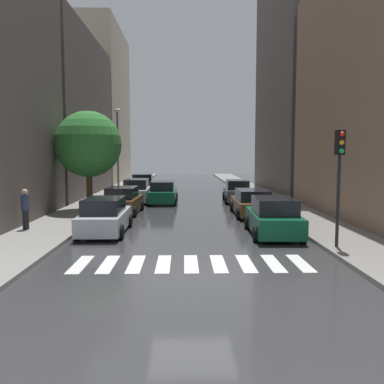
{
  "coord_description": "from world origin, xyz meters",
  "views": [
    {
      "loc": [
        -0.24,
        -11.65,
        3.57
      ],
      "look_at": [
        0.42,
        19.71,
        0.65
      ],
      "focal_mm": 37.92,
      "sensor_mm": 36.0,
      "label": 1
    }
  ],
  "objects_px": {
    "parked_car_left_fourth": "(143,185)",
    "pedestrian_by_kerb": "(90,181)",
    "pedestrian_foreground": "(25,208)",
    "parked_car_right_nearest": "(273,218)",
    "parked_car_left_nearest": "(105,217)",
    "lamp_post_left": "(118,146)",
    "car_midroad": "(163,193)",
    "street_tree_left": "(88,144)",
    "traffic_light_right_corner": "(340,162)",
    "parked_car_right_third": "(237,192)",
    "parked_car_left_third": "(137,191)",
    "parked_car_left_second": "(123,201)",
    "parked_car_right_second": "(252,203)"
  },
  "relations": [
    {
      "from": "car_midroad",
      "to": "pedestrian_foreground",
      "type": "bearing_deg",
      "value": 153.49
    },
    {
      "from": "parked_car_right_third",
      "to": "street_tree_left",
      "type": "relative_size",
      "value": 0.7
    },
    {
      "from": "street_tree_left",
      "to": "traffic_light_right_corner",
      "type": "bearing_deg",
      "value": -41.62
    },
    {
      "from": "parked_car_left_second",
      "to": "car_midroad",
      "type": "height_order",
      "value": "car_midroad"
    },
    {
      "from": "parked_car_right_third",
      "to": "car_midroad",
      "type": "xyz_separation_m",
      "value": [
        -5.53,
        -0.67,
        -0.01
      ]
    },
    {
      "from": "street_tree_left",
      "to": "lamp_post_left",
      "type": "relative_size",
      "value": 0.85
    },
    {
      "from": "parked_car_left_second",
      "to": "pedestrian_by_kerb",
      "type": "height_order",
      "value": "pedestrian_by_kerb"
    },
    {
      "from": "car_midroad",
      "to": "parked_car_left_nearest",
      "type": "bearing_deg",
      "value": 170.52
    },
    {
      "from": "parked_car_right_nearest",
      "to": "pedestrian_by_kerb",
      "type": "bearing_deg",
      "value": 46.11
    },
    {
      "from": "car_midroad",
      "to": "pedestrian_by_kerb",
      "type": "relative_size",
      "value": 2.14
    },
    {
      "from": "parked_car_right_third",
      "to": "car_midroad",
      "type": "bearing_deg",
      "value": 99.06
    },
    {
      "from": "parked_car_left_second",
      "to": "pedestrian_foreground",
      "type": "distance_m",
      "value": 6.85
    },
    {
      "from": "parked_car_right_third",
      "to": "traffic_light_right_corner",
      "type": "distance_m",
      "value": 15.8
    },
    {
      "from": "lamp_post_left",
      "to": "car_midroad",
      "type": "bearing_deg",
      "value": -42.73
    },
    {
      "from": "parked_car_left_fourth",
      "to": "pedestrian_foreground",
      "type": "distance_m",
      "value": 18.21
    },
    {
      "from": "parked_car_right_third",
      "to": "parked_car_left_second",
      "type": "bearing_deg",
      "value": 129.57
    },
    {
      "from": "parked_car_left_nearest",
      "to": "parked_car_left_second",
      "type": "height_order",
      "value": "parked_car_left_nearest"
    },
    {
      "from": "parked_car_left_second",
      "to": "parked_car_left_fourth",
      "type": "xyz_separation_m",
      "value": [
        0.01,
        12.01,
        0.08
      ]
    },
    {
      "from": "parked_car_left_third",
      "to": "street_tree_left",
      "type": "relative_size",
      "value": 0.75
    },
    {
      "from": "street_tree_left",
      "to": "traffic_light_right_corner",
      "type": "relative_size",
      "value": 1.41
    },
    {
      "from": "parked_car_left_second",
      "to": "car_midroad",
      "type": "xyz_separation_m",
      "value": [
        2.16,
        5.21,
        0.0
      ]
    },
    {
      "from": "parked_car_left_third",
      "to": "parked_car_right_third",
      "type": "xyz_separation_m",
      "value": [
        7.53,
        -0.08,
        -0.04
      ]
    },
    {
      "from": "lamp_post_left",
      "to": "parked_car_right_nearest",
      "type": "bearing_deg",
      "value": -58.98
    },
    {
      "from": "parked_car_left_second",
      "to": "traffic_light_right_corner",
      "type": "distance_m",
      "value": 13.66
    },
    {
      "from": "parked_car_left_nearest",
      "to": "pedestrian_foreground",
      "type": "relative_size",
      "value": 2.38
    },
    {
      "from": "traffic_light_right_corner",
      "to": "lamp_post_left",
      "type": "relative_size",
      "value": 0.61
    },
    {
      "from": "parked_car_right_second",
      "to": "pedestrian_by_kerb",
      "type": "bearing_deg",
      "value": 65.07
    },
    {
      "from": "parked_car_right_third",
      "to": "pedestrian_foreground",
      "type": "relative_size",
      "value": 2.27
    },
    {
      "from": "parked_car_left_nearest",
      "to": "parked_car_left_fourth",
      "type": "relative_size",
      "value": 1.02
    },
    {
      "from": "parked_car_left_nearest",
      "to": "car_midroad",
      "type": "distance_m",
      "value": 11.49
    },
    {
      "from": "parked_car_right_third",
      "to": "traffic_light_right_corner",
      "type": "xyz_separation_m",
      "value": [
        1.67,
        -15.51,
        2.51
      ]
    },
    {
      "from": "pedestrian_by_kerb",
      "to": "street_tree_left",
      "type": "relative_size",
      "value": 0.35
    },
    {
      "from": "parked_car_left_third",
      "to": "parked_car_right_second",
      "type": "relative_size",
      "value": 0.95
    },
    {
      "from": "parked_car_left_nearest",
      "to": "parked_car_left_fourth",
      "type": "xyz_separation_m",
      "value": [
        -0.09,
        18.11,
        0.08
      ]
    },
    {
      "from": "pedestrian_by_kerb",
      "to": "lamp_post_left",
      "type": "bearing_deg",
      "value": -172.42
    },
    {
      "from": "parked_car_right_nearest",
      "to": "pedestrian_foreground",
      "type": "xyz_separation_m",
      "value": [
        -11.19,
        0.86,
        0.35
      ]
    },
    {
      "from": "parked_car_right_second",
      "to": "pedestrian_foreground",
      "type": "relative_size",
      "value": 2.59
    },
    {
      "from": "parked_car_left_second",
      "to": "pedestrian_by_kerb",
      "type": "xyz_separation_m",
      "value": [
        -2.9,
        4.14,
        0.97
      ]
    },
    {
      "from": "parked_car_right_second",
      "to": "street_tree_left",
      "type": "distance_m",
      "value": 10.45
    },
    {
      "from": "pedestrian_foreground",
      "to": "street_tree_left",
      "type": "distance_m",
      "value": 7.22
    },
    {
      "from": "pedestrian_by_kerb",
      "to": "parked_car_left_second",
      "type": "bearing_deg",
      "value": 57.93
    },
    {
      "from": "pedestrian_foreground",
      "to": "parked_car_left_nearest",
      "type": "bearing_deg",
      "value": 72.91
    },
    {
      "from": "parked_car_left_third",
      "to": "street_tree_left",
      "type": "height_order",
      "value": "street_tree_left"
    },
    {
      "from": "pedestrian_foreground",
      "to": "lamp_post_left",
      "type": "distance_m",
      "value": 15.01
    },
    {
      "from": "parked_car_left_nearest",
      "to": "parked_car_right_nearest",
      "type": "bearing_deg",
      "value": -94.78
    },
    {
      "from": "parked_car_left_third",
      "to": "parked_car_right_second",
      "type": "xyz_separation_m",
      "value": [
        7.51,
        -6.79,
        -0.09
      ]
    },
    {
      "from": "pedestrian_foreground",
      "to": "lamp_post_left",
      "type": "bearing_deg",
      "value": 159.43
    },
    {
      "from": "parked_car_left_fourth",
      "to": "pedestrian_by_kerb",
      "type": "height_order",
      "value": "pedestrian_by_kerb"
    },
    {
      "from": "parked_car_left_third",
      "to": "parked_car_right_nearest",
      "type": "bearing_deg",
      "value": -149.99
    },
    {
      "from": "parked_car_left_fourth",
      "to": "street_tree_left",
      "type": "relative_size",
      "value": 0.72
    }
  ]
}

